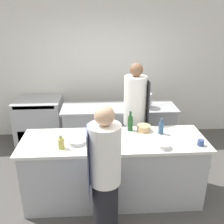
# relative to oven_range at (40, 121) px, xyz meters

# --- Properties ---
(ground_plane) EXTENTS (16.00, 16.00, 0.00)m
(ground_plane) POSITION_rel_oven_range_xyz_m (1.35, -1.72, -0.46)
(ground_plane) COLOR #4C4947
(wall_back) EXTENTS (8.00, 0.06, 2.80)m
(wall_back) POSITION_rel_oven_range_xyz_m (1.35, 0.41, 0.94)
(wall_back) COLOR silver
(wall_back) RESTS_ON ground_plane
(prep_counter) EXTENTS (2.43, 0.78, 0.91)m
(prep_counter) POSITION_rel_oven_range_xyz_m (1.35, -1.72, -0.00)
(prep_counter) COLOR #A8AAAF
(prep_counter) RESTS_ON ground_plane
(pass_counter) EXTENTS (2.03, 0.63, 0.91)m
(pass_counter) POSITION_rel_oven_range_xyz_m (1.53, -0.48, -0.00)
(pass_counter) COLOR #A8AAAF
(pass_counter) RESTS_ON ground_plane
(oven_range) EXTENTS (0.87, 0.72, 0.92)m
(oven_range) POSITION_rel_oven_range_xyz_m (0.00, 0.00, 0.00)
(oven_range) COLOR #A8AAAF
(oven_range) RESTS_ON ground_plane
(chef_at_prep_near) EXTENTS (0.36, 0.34, 1.62)m
(chef_at_prep_near) POSITION_rel_oven_range_xyz_m (1.22, -2.37, 0.35)
(chef_at_prep_near) COLOR black
(chef_at_prep_near) RESTS_ON ground_plane
(chef_at_stove) EXTENTS (0.37, 0.35, 1.78)m
(chef_at_stove) POSITION_rel_oven_range_xyz_m (1.74, -1.02, 0.44)
(chef_at_stove) COLOR black
(chef_at_stove) RESTS_ON ground_plane
(bottle_olive_oil) EXTENTS (0.07, 0.07, 0.22)m
(bottle_olive_oil) POSITION_rel_oven_range_xyz_m (2.01, -1.58, 0.54)
(bottle_olive_oil) COLOR #2D5175
(bottle_olive_oil) RESTS_ON prep_counter
(bottle_vinegar) EXTENTS (0.08, 0.08, 0.18)m
(bottle_vinegar) POSITION_rel_oven_range_xyz_m (0.70, -1.91, 0.52)
(bottle_vinegar) COLOR #B2A84C
(bottle_vinegar) RESTS_ON prep_counter
(bottle_wine) EXTENTS (0.07, 0.07, 0.29)m
(bottle_wine) POSITION_rel_oven_range_xyz_m (1.60, -1.45, 0.56)
(bottle_wine) COLOR #19471E
(bottle_wine) RESTS_ON prep_counter
(bowl_mixing_large) EXTENTS (0.17, 0.17, 0.06)m
(bowl_mixing_large) POSITION_rel_oven_range_xyz_m (1.95, -1.98, 0.48)
(bowl_mixing_large) COLOR white
(bowl_mixing_large) RESTS_ON prep_counter
(bowl_prep_small) EXTENTS (0.26, 0.26, 0.08)m
(bowl_prep_small) POSITION_rel_oven_range_xyz_m (1.18, -1.59, 0.49)
(bowl_prep_small) COLOR white
(bowl_prep_small) RESTS_ON prep_counter
(bowl_ceramic_blue) EXTENTS (0.19, 0.19, 0.08)m
(bowl_ceramic_blue) POSITION_rel_oven_range_xyz_m (1.79, -1.48, 0.49)
(bowl_ceramic_blue) COLOR tan
(bowl_ceramic_blue) RESTS_ON prep_counter
(bowl_wooden_salad) EXTENTS (0.20, 0.20, 0.05)m
(bowl_wooden_salad) POSITION_rel_oven_range_xyz_m (0.88, -1.81, 0.48)
(bowl_wooden_salad) COLOR #B7BABC
(bowl_wooden_salad) RESTS_ON prep_counter
(cup) EXTENTS (0.08, 0.08, 0.08)m
(cup) POSITION_rel_oven_range_xyz_m (2.43, -1.94, 0.49)
(cup) COLOR #33477F
(cup) RESTS_ON prep_counter
(stockpot) EXTENTS (0.25, 0.25, 0.25)m
(stockpot) POSITION_rel_oven_range_xyz_m (1.98, -0.52, 0.58)
(stockpot) COLOR #A8AAAF
(stockpot) RESTS_ON pass_counter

